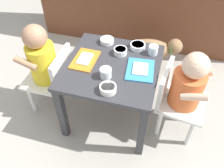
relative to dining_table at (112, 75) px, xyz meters
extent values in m
plane|color=#9E998E|center=(0.00, 0.00, -0.37)|extent=(7.00, 7.00, 0.00)
cube|color=#333338|center=(0.00, 0.00, 0.07)|extent=(0.56, 0.56, 0.03)
cube|color=#333338|center=(-0.25, -0.25, -0.16)|extent=(0.04, 0.04, 0.43)
cube|color=#333338|center=(0.25, -0.25, -0.16)|extent=(0.04, 0.04, 0.43)
cube|color=#333338|center=(-0.25, 0.25, -0.16)|extent=(0.04, 0.04, 0.43)
cube|color=#333338|center=(0.25, 0.25, -0.16)|extent=(0.04, 0.04, 0.43)
cube|color=white|center=(-0.45, -0.03, -0.12)|extent=(0.28, 0.28, 0.02)
cube|color=white|center=(-0.32, -0.03, 0.00)|extent=(0.02, 0.27, 0.22)
cylinder|color=yellow|center=(-0.45, -0.03, 0.02)|extent=(0.18, 0.18, 0.26)
sphere|color=#A87A5B|center=(-0.46, -0.03, 0.22)|extent=(0.15, 0.15, 0.15)
cylinder|color=white|center=(-0.55, 0.07, -0.25)|extent=(0.03, 0.03, 0.25)
cylinder|color=white|center=(-0.55, -0.13, -0.25)|extent=(0.03, 0.03, 0.25)
cylinder|color=white|center=(-0.35, 0.07, -0.25)|extent=(0.03, 0.03, 0.25)
cylinder|color=white|center=(-0.35, -0.13, -0.25)|extent=(0.03, 0.03, 0.25)
cylinder|color=#A87A5B|center=(-0.50, 0.07, 0.09)|extent=(0.15, 0.04, 0.09)
cylinder|color=#A87A5B|center=(-0.50, -0.13, 0.09)|extent=(0.15, 0.04, 0.09)
cube|color=white|center=(0.45, 0.00, -0.12)|extent=(0.31, 0.31, 0.02)
cube|color=white|center=(0.32, 0.02, 0.00)|extent=(0.06, 0.27, 0.22)
cylinder|color=#D86633|center=(0.45, 0.00, 0.00)|extent=(0.19, 0.19, 0.23)
sphere|color=beige|center=(0.46, 0.00, 0.18)|extent=(0.15, 0.15, 0.15)
cylinder|color=white|center=(0.54, -0.11, -0.25)|extent=(0.03, 0.03, 0.25)
cylinder|color=white|center=(0.56, 0.09, -0.25)|extent=(0.03, 0.03, 0.25)
cylinder|color=white|center=(0.34, -0.09, -0.25)|extent=(0.03, 0.03, 0.25)
cylinder|color=white|center=(0.36, 0.11, -0.25)|extent=(0.03, 0.03, 0.25)
cylinder|color=beige|center=(0.49, -0.11, 0.06)|extent=(0.15, 0.06, 0.09)
cylinder|color=beige|center=(0.51, 0.10, 0.06)|extent=(0.15, 0.06, 0.09)
ellipsoid|color=olive|center=(0.15, 0.53, -0.16)|extent=(0.39, 0.24, 0.17)
sphere|color=olive|center=(0.35, 0.57, -0.12)|extent=(0.12, 0.12, 0.12)
sphere|color=black|center=(0.40, 0.58, -0.12)|extent=(0.05, 0.05, 0.05)
torus|color=green|center=(0.32, 0.57, -0.13)|extent=(0.05, 0.11, 0.10)
sphere|color=olive|center=(-0.02, 0.50, -0.12)|extent=(0.05, 0.05, 0.05)
cylinder|color=olive|center=(0.26, 0.50, -0.30)|extent=(0.04, 0.04, 0.15)
cylinder|color=olive|center=(0.24, 0.60, -0.30)|extent=(0.04, 0.04, 0.15)
cylinder|color=olive|center=(0.06, 0.47, -0.30)|extent=(0.04, 0.04, 0.15)
cylinder|color=olive|center=(0.04, 0.57, -0.30)|extent=(0.04, 0.04, 0.15)
cube|color=orange|center=(-0.17, 0.00, 0.08)|extent=(0.14, 0.21, 0.01)
cube|color=white|center=(-0.17, 0.00, 0.09)|extent=(0.08, 0.12, 0.01)
cube|color=#388CD8|center=(0.17, 0.00, 0.08)|extent=(0.18, 0.21, 0.01)
cube|color=white|center=(0.17, 0.00, 0.09)|extent=(0.10, 0.12, 0.01)
cylinder|color=white|center=(-0.01, -0.11, 0.11)|extent=(0.07, 0.07, 0.06)
cylinder|color=silver|center=(-0.01, -0.11, 0.09)|extent=(0.06, 0.06, 0.03)
cylinder|color=white|center=(0.22, 0.18, 0.11)|extent=(0.06, 0.06, 0.06)
cylinder|color=silver|center=(0.22, 0.18, 0.10)|extent=(0.05, 0.05, 0.03)
cylinder|color=white|center=(-0.09, 0.21, 0.09)|extent=(0.09, 0.09, 0.03)
cylinder|color=#D84C33|center=(-0.09, 0.21, 0.11)|extent=(0.07, 0.07, 0.01)
cylinder|color=white|center=(0.11, 0.21, 0.09)|extent=(0.10, 0.10, 0.03)
cylinder|color=gold|center=(0.11, 0.21, 0.11)|extent=(0.08, 0.08, 0.01)
cylinder|color=white|center=(0.02, 0.12, 0.10)|extent=(0.08, 0.08, 0.04)
cylinder|color=#4C8C33|center=(0.02, 0.12, 0.11)|extent=(0.07, 0.07, 0.01)
cylinder|color=white|center=(0.04, -0.21, 0.10)|extent=(0.09, 0.09, 0.03)
cylinder|color=#D84C33|center=(0.04, -0.21, 0.11)|extent=(0.07, 0.07, 0.01)
camera|label=1|loc=(0.29, -1.03, 1.00)|focal=37.89mm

